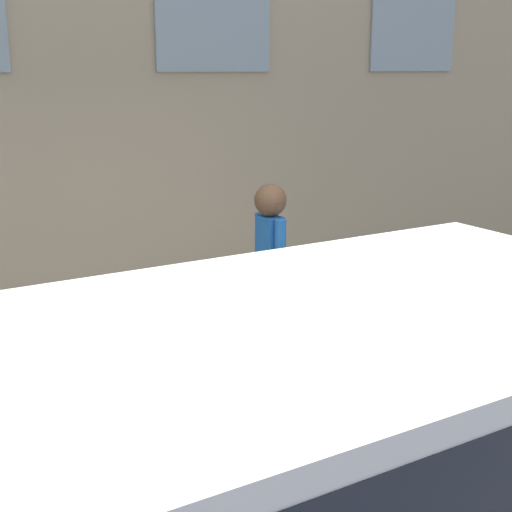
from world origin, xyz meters
name	(u,v)px	position (x,y,z in m)	size (l,w,h in m)	color
ground_plane	(255,475)	(0.00, 0.00, 0.00)	(80.00, 80.00, 0.00)	#47474C
sidewalk	(162,382)	(1.49, 0.00, 0.06)	(2.98, 60.00, 0.13)	#B2ADA3
fire_hydrant	(241,355)	(0.67, -0.28, 0.53)	(0.31, 0.43, 0.79)	gold
person	(270,263)	(1.05, -0.76, 1.07)	(0.38, 0.25, 1.57)	#998466
parked_truck_white_near	(329,457)	(-1.39, 0.46, 0.98)	(2.04, 4.93, 1.64)	black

